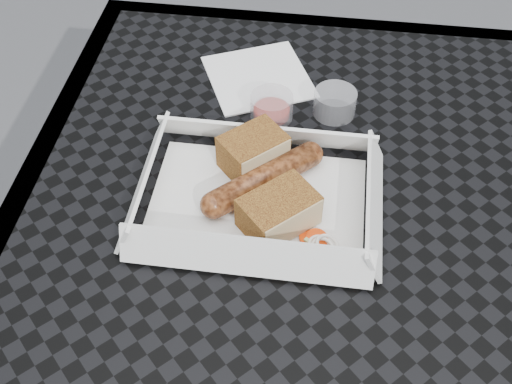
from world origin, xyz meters
The scene contains 9 objects.
patio_table centered at (0.00, 0.00, 0.67)m, with size 0.80×0.80×0.74m.
food_tray centered at (-0.14, 0.04, 0.75)m, with size 0.22×0.15×0.00m, color white.
bratwurst centered at (-0.13, 0.06, 0.76)m, with size 0.12×0.11×0.03m.
bread_near centered at (-0.15, 0.10, 0.77)m, with size 0.07×0.05×0.04m, color brown.
bread_far centered at (-0.11, 0.02, 0.77)m, with size 0.07×0.05×0.04m, color brown.
veg_garnish centered at (-0.07, -0.01, 0.75)m, with size 0.03×0.03×0.00m.
napkin centered at (-0.16, 0.25, 0.75)m, with size 0.12×0.12×0.00m, color white.
condiment_cup_sauce centered at (-0.14, 0.18, 0.76)m, with size 0.05×0.05×0.03m, color #99150B.
condiment_cup_empty centered at (-0.07, 0.20, 0.76)m, with size 0.05×0.05×0.03m, color silver.
Camera 1 is at (-0.08, -0.39, 1.25)m, focal length 45.00 mm.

